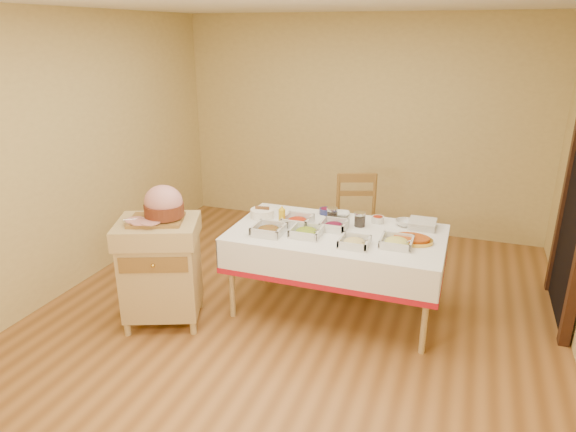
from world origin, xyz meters
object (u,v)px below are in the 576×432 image
object	(u,v)px
mustard_bottle	(282,216)
plate_stack	(422,224)
dining_table	(337,249)
bread_basket	(262,213)
preserve_jar_left	(332,215)
brass_platter	(412,239)
preserve_jar_right	(360,220)
dining_chair	(357,222)
ham_on_board	(163,206)
butcher_cart	(161,266)

from	to	relation	value
mustard_bottle	plate_stack	xyz separation A→B (m)	(1.18, 0.36, -0.05)
dining_table	bread_basket	world-z (taller)	bread_basket
preserve_jar_left	brass_platter	xyz separation A→B (m)	(0.74, -0.24, -0.04)
preserve_jar_right	brass_platter	world-z (taller)	preserve_jar_right
dining_chair	mustard_bottle	world-z (taller)	dining_chair
dining_chair	preserve_jar_right	bearing A→B (deg)	-76.72
dining_chair	brass_platter	world-z (taller)	dining_chair
ham_on_board	preserve_jar_left	bearing A→B (deg)	36.60
dining_chair	preserve_jar_left	size ratio (longest dim) A/B	7.73
bread_basket	mustard_bottle	bearing A→B (deg)	-28.42
dining_table	ham_on_board	xyz separation A→B (m)	(-1.30, -0.65, 0.46)
dining_chair	bread_basket	distance (m)	1.14
ham_on_board	brass_platter	world-z (taller)	ham_on_board
dining_chair	plate_stack	distance (m)	0.97
dining_chair	dining_table	bearing A→B (deg)	-88.51
preserve_jar_left	plate_stack	xyz separation A→B (m)	(0.79, 0.11, -0.02)
dining_chair	plate_stack	world-z (taller)	dining_chair
butcher_cart	bread_basket	bearing A→B (deg)	53.33
dining_table	brass_platter	size ratio (longest dim) A/B	5.28
butcher_cart	bread_basket	size ratio (longest dim) A/B	4.20
dining_table	brass_platter	xyz separation A→B (m)	(0.63, -0.01, 0.18)
preserve_jar_left	dining_table	bearing A→B (deg)	-65.00
ham_on_board	dining_chair	bearing A→B (deg)	51.51
dining_table	butcher_cart	size ratio (longest dim) A/B	1.97
dining_chair	ham_on_board	distance (m)	2.12
preserve_jar_right	brass_platter	size ratio (longest dim) A/B	0.38
bread_basket	brass_platter	distance (m)	1.38
ham_on_board	preserve_jar_left	world-z (taller)	ham_on_board
dining_table	butcher_cart	xyz separation A→B (m)	(-1.35, -0.69, -0.07)
plate_stack	bread_basket	bearing A→B (deg)	-170.87
dining_chair	mustard_bottle	size ratio (longest dim) A/B	5.29
preserve_jar_right	brass_platter	bearing A→B (deg)	-23.35
ham_on_board	mustard_bottle	bearing A→B (deg)	38.65
bread_basket	preserve_jar_right	bearing A→B (deg)	5.20
dining_chair	preserve_jar_right	world-z (taller)	dining_chair
dining_chair	mustard_bottle	xyz separation A→B (m)	(-0.48, -0.97, 0.33)
dining_table	plate_stack	bearing A→B (deg)	27.01
butcher_cart	dining_chair	world-z (taller)	dining_chair
dining_chair	butcher_cart	bearing A→B (deg)	-128.86
bread_basket	dining_chair	bearing A→B (deg)	49.16
dining_table	preserve_jar_right	xyz separation A→B (m)	(0.15, 0.20, 0.22)
plate_stack	dining_table	bearing A→B (deg)	-152.99
butcher_cart	plate_stack	world-z (taller)	butcher_cart
butcher_cart	plate_stack	distance (m)	2.29
ham_on_board	preserve_jar_right	bearing A→B (deg)	30.35
dining_table	butcher_cart	world-z (taller)	butcher_cart
dining_table	dining_chair	xyz separation A→B (m)	(-0.02, 0.95, -0.09)
ham_on_board	preserve_jar_right	size ratio (longest dim) A/B	3.47
ham_on_board	brass_platter	size ratio (longest dim) A/B	1.31
butcher_cart	preserve_jar_left	xyz separation A→B (m)	(1.24, 0.92, 0.29)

